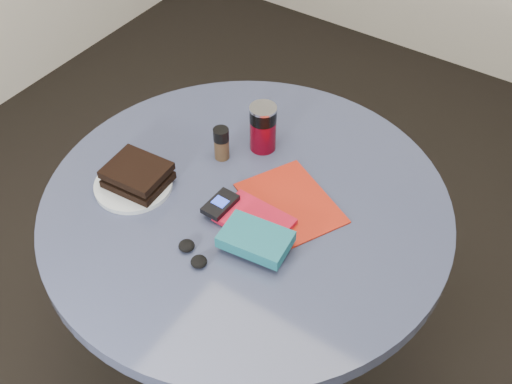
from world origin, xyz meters
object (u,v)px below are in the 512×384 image
Objects in this scene: plate at (133,185)px; sandwich at (137,175)px; table at (246,245)px; soda_can at (263,128)px; pepper_grinder at (221,143)px; red_book at (254,220)px; novel at (256,239)px; mp3_player at (220,204)px; magazine at (291,203)px; headphones at (193,254)px.

sandwich is at bearing 45.71° from plate.
sandwich reaches higher than table.
table is at bearing -68.21° from soda_can.
soda_can is 0.11m from pepper_grinder.
novel reaches higher than red_book.
mp3_player is (-0.13, 0.05, -0.01)m from novel.
soda_can is 0.28m from red_book.
plate is at bearing -127.48° from magazine.
novel is at bearing -1.13° from sandwich.
pepper_grinder is (-0.07, -0.09, -0.02)m from soda_can.
table is 0.20m from magazine.
table is 0.27m from headphones.
pepper_grinder is (-0.14, 0.10, 0.21)m from table.
pepper_grinder is at bearing 114.78° from headphones.
mp3_player is at bearing -117.29° from table.
table is 11.00× the size of mp3_player.
pepper_grinder reaches higher than table.
table is 0.31m from soda_can.
red_book is at bearing -82.84° from magazine.
table is 7.59× the size of soda_can.
magazine reaches higher than table.
table is 6.59× the size of sandwich.
sandwich is 1.67× the size of mp3_player.
sandwich is 1.64× the size of pepper_grinder.
plate is 0.24m from mp3_player.
novel reaches higher than plate.
sandwich is at bearing -128.21° from magazine.
mp3_player is at bearing -168.76° from red_book.
plate is 0.28m from headphones.
plate is at bearing -165.93° from red_book.
pepper_grinder is 0.34m from headphones.
soda_can is (0.17, 0.29, 0.03)m from sandwich.
pepper_grinder is at bearing 145.28° from table.
pepper_grinder is at bearing 60.86° from plate.
mp3_player is at bearing -79.83° from soda_can.
magazine is 2.71× the size of mp3_player.
magazine is 0.17m from mp3_player.
sandwich is 0.34m from soda_can.
red_book is 1.10× the size of novel.
pepper_grinder reaches higher than sandwich.
mp3_player reaches higher than magazine.
plate is at bearing -134.29° from sandwich.
novel reaches higher than mp3_player.
red_book is at bearing -39.30° from table.
pepper_grinder is at bearing 132.63° from novel.
red_book is 0.17m from headphones.
sandwich reaches higher than headphones.
novel is at bearing 0.47° from plate.
sandwich is at bearing 171.87° from novel.
magazine is (0.17, -0.14, -0.06)m from soda_can.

